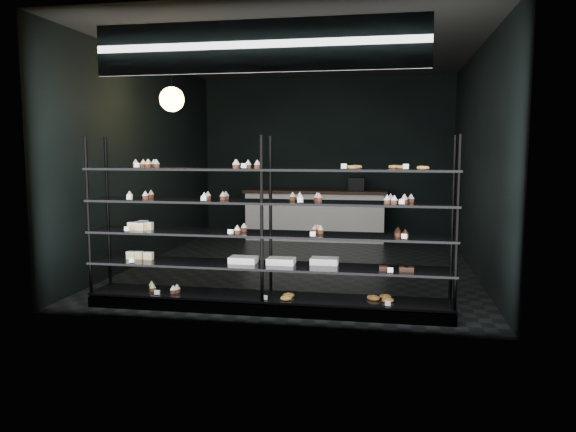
{
  "coord_description": "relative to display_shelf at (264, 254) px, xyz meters",
  "views": [
    {
      "loc": [
        1.3,
        -8.33,
        1.76
      ],
      "look_at": [
        0.12,
        -1.9,
        0.99
      ],
      "focal_mm": 35.0,
      "sensor_mm": 36.0,
      "label": 1
    }
  ],
  "objects": [
    {
      "name": "room",
      "position": [
        0.05,
        2.45,
        0.97
      ],
      "size": [
        5.01,
        6.01,
        3.2
      ],
      "color": "black",
      "rests_on": "ground"
    },
    {
      "name": "display_shelf",
      "position": [
        0.0,
        0.0,
        0.0
      ],
      "size": [
        4.0,
        0.5,
        1.91
      ],
      "color": "black",
      "rests_on": "room"
    },
    {
      "name": "signage",
      "position": [
        0.05,
        -0.48,
        2.12
      ],
      "size": [
        3.3,
        0.05,
        0.5
      ],
      "color": "#0D0F42",
      "rests_on": "room"
    },
    {
      "name": "pendant_lamp",
      "position": [
        -1.65,
        1.56,
        1.82
      ],
      "size": [
        0.34,
        0.34,
        0.9
      ],
      "color": "black",
      "rests_on": "room"
    },
    {
      "name": "service_counter",
      "position": [
        -0.09,
        4.95,
        -0.13
      ],
      "size": [
        2.78,
        0.65,
        1.23
      ],
      "color": "silver",
      "rests_on": "room"
    }
  ]
}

